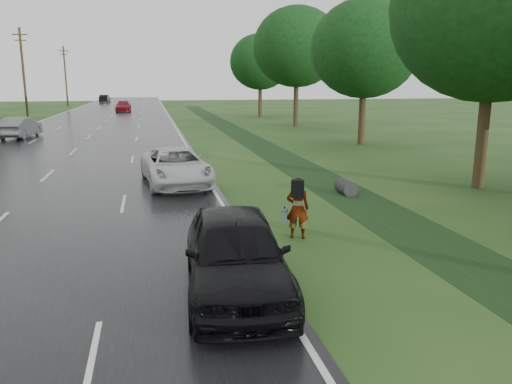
{
  "coord_description": "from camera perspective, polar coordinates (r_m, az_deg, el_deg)",
  "views": [
    {
      "loc": [
        4.5,
        -6.96,
        4.05
      ],
      "look_at": [
        7.08,
        5.21,
        1.3
      ],
      "focal_mm": 35.0,
      "sensor_mm": 36.0,
      "label": 1
    }
  ],
  "objects": [
    {
      "name": "far_car_red",
      "position": [
        72.57,
        -14.92,
        9.44
      ],
      "size": [
        2.04,
        4.99,
        1.45
      ],
      "primitive_type": "imported",
      "rotation": [
        0.0,
        0.0,
        0.0
      ],
      "color": "maroon",
      "rests_on": "road"
    },
    {
      "name": "tree_east_d",
      "position": [
        46.99,
        4.69,
        16.2
      ],
      "size": [
        8.0,
        8.0,
        10.76
      ],
      "color": "#3A2A17",
      "rests_on": "ground"
    },
    {
      "name": "white_pickup",
      "position": [
        20.11,
        -9.12,
        2.88
      ],
      "size": [
        2.92,
        5.4,
        1.44
      ],
      "primitive_type": "imported",
      "rotation": [
        0.0,
        0.0,
        0.11
      ],
      "color": "silver",
      "rests_on": "road"
    },
    {
      "name": "tree_east_c",
      "position": [
        33.92,
        12.35,
        15.7
      ],
      "size": [
        7.0,
        7.0,
        9.29
      ],
      "color": "#3A2A17",
      "rests_on": "ground"
    },
    {
      "name": "edge_stripe_west",
      "position": [
        53.31,
        -24.3,
        7.05
      ],
      "size": [
        0.12,
        180.0,
        0.01
      ],
      "primitive_type": "cube",
      "color": "silver",
      "rests_on": "road"
    },
    {
      "name": "drainage_ditch",
      "position": [
        26.91,
        3.27,
        3.86
      ],
      "size": [
        2.2,
        120.0,
        0.56
      ],
      "color": "black",
      "rests_on": "ground"
    },
    {
      "name": "tree_east_b",
      "position": [
        21.24,
        25.63,
        18.41
      ],
      "size": [
        7.6,
        7.6,
        10.11
      ],
      "color": "#3A2A17",
      "rests_on": "ground"
    },
    {
      "name": "pedestrian",
      "position": [
        13.11,
        4.69,
        -1.75
      ],
      "size": [
        0.79,
        0.81,
        1.63
      ],
      "rotation": [
        0.0,
        0.0,
        2.81
      ],
      "color": "#A5998C",
      "rests_on": "ground"
    },
    {
      "name": "center_line",
      "position": [
        52.31,
        -17.01,
        7.52
      ],
      "size": [
        0.12,
        180.0,
        0.01
      ],
      "primitive_type": "cube",
      "color": "silver",
      "rests_on": "road"
    },
    {
      "name": "utility_pole_far",
      "position": [
        63.47,
        -25.05,
        12.35
      ],
      "size": [
        1.6,
        0.26,
        10.0
      ],
      "color": "#3A2A17",
      "rests_on": "ground"
    },
    {
      "name": "far_car_dark",
      "position": [
        105.96,
        -16.9,
        10.17
      ],
      "size": [
        1.93,
        4.73,
        1.52
      ],
      "primitive_type": "imported",
      "rotation": [
        0.0,
        0.0,
        3.07
      ],
      "color": "black",
      "rests_on": "road"
    },
    {
      "name": "edge_stripe_east",
      "position": [
        52.16,
        -9.55,
        7.88
      ],
      "size": [
        0.12,
        180.0,
        0.01
      ],
      "primitive_type": "cube",
      "color": "silver",
      "rests_on": "road"
    },
    {
      "name": "silver_sedan",
      "position": [
        40.62,
        -25.36,
        6.68
      ],
      "size": [
        2.27,
        4.83,
        1.53
      ],
      "primitive_type": "imported",
      "rotation": [
        0.0,
        0.0,
        3.0
      ],
      "color": "gray",
      "rests_on": "road"
    },
    {
      "name": "tree_east_f",
      "position": [
        60.42,
        0.48,
        14.65
      ],
      "size": [
        7.2,
        7.2,
        9.62
      ],
      "color": "#3A2A17",
      "rests_on": "ground"
    },
    {
      "name": "utility_pole_distant",
      "position": [
        92.98,
        -20.95,
        12.36
      ],
      "size": [
        1.6,
        0.26,
        10.0
      ],
      "color": "#3A2A17",
      "rests_on": "ground"
    },
    {
      "name": "dark_sedan",
      "position": [
        9.63,
        -2.32,
        -6.97
      ],
      "size": [
        2.24,
        4.86,
        1.61
      ],
      "primitive_type": "imported",
      "rotation": [
        0.0,
        0.0,
        -0.07
      ],
      "color": "black",
      "rests_on": "road"
    },
    {
      "name": "road",
      "position": [
        52.31,
        -17.01,
        7.5
      ],
      "size": [
        14.0,
        180.0,
        0.04
      ],
      "primitive_type": "cube",
      "color": "black",
      "rests_on": "ground"
    }
  ]
}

